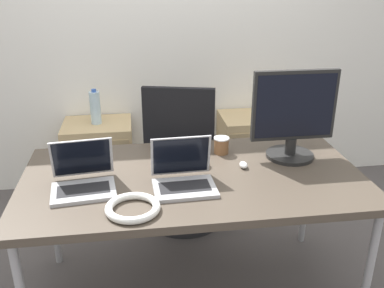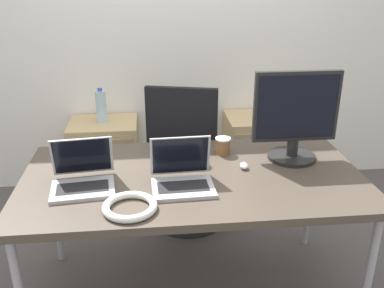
{
  "view_description": "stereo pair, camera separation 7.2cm",
  "coord_description": "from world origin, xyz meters",
  "px_view_note": "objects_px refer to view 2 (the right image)",
  "views": [
    {
      "loc": [
        -0.28,
        -1.91,
        1.73
      ],
      "look_at": [
        0.0,
        0.04,
        0.9
      ],
      "focal_mm": 40.0,
      "sensor_mm": 36.0,
      "label": 1
    },
    {
      "loc": [
        -0.2,
        -1.92,
        1.73
      ],
      "look_at": [
        0.0,
        0.04,
        0.9
      ],
      "focal_mm": 40.0,
      "sensor_mm": 36.0,
      "label": 2
    }
  ],
  "objects_px": {
    "laptop_left": "(182,177)",
    "cabinet_left": "(106,160)",
    "coffee_cup_white": "(196,156)",
    "coffee_cup_brown": "(223,146)",
    "laptop_right": "(83,178)",
    "mouse": "(244,166)",
    "office_chair": "(187,174)",
    "water_bottle": "(101,107)",
    "cabinet_right": "(257,153)",
    "monitor": "(295,118)",
    "cable_coil": "(130,206)"
  },
  "relations": [
    {
      "from": "coffee_cup_brown",
      "to": "office_chair",
      "type": "bearing_deg",
      "value": 108.88
    },
    {
      "from": "office_chair",
      "to": "coffee_cup_white",
      "type": "relative_size",
      "value": 11.61
    },
    {
      "from": "coffee_cup_brown",
      "to": "cable_coil",
      "type": "distance_m",
      "value": 0.75
    },
    {
      "from": "cabinet_left",
      "to": "coffee_cup_white",
      "type": "bearing_deg",
      "value": -60.78
    },
    {
      "from": "water_bottle",
      "to": "coffee_cup_brown",
      "type": "xyz_separation_m",
      "value": [
        0.76,
        -0.95,
        0.05
      ]
    },
    {
      "from": "office_chair",
      "to": "mouse",
      "type": "xyz_separation_m",
      "value": [
        0.24,
        -0.68,
        0.37
      ]
    },
    {
      "from": "laptop_left",
      "to": "office_chair",
      "type": "bearing_deg",
      "value": 83.4
    },
    {
      "from": "laptop_left",
      "to": "laptop_right",
      "type": "relative_size",
      "value": 0.95
    },
    {
      "from": "office_chair",
      "to": "monitor",
      "type": "distance_m",
      "value": 0.98
    },
    {
      "from": "monitor",
      "to": "water_bottle",
      "type": "bearing_deg",
      "value": 136.83
    },
    {
      "from": "cabinet_left",
      "to": "water_bottle",
      "type": "relative_size",
      "value": 2.35
    },
    {
      "from": "laptop_right",
      "to": "cabinet_right",
      "type": "bearing_deg",
      "value": 46.71
    },
    {
      "from": "cabinet_right",
      "to": "coffee_cup_white",
      "type": "distance_m",
      "value": 1.33
    },
    {
      "from": "mouse",
      "to": "coffee_cup_white",
      "type": "bearing_deg",
      "value": 160.18
    },
    {
      "from": "cabinet_left",
      "to": "cabinet_right",
      "type": "height_order",
      "value": "same"
    },
    {
      "from": "coffee_cup_white",
      "to": "coffee_cup_brown",
      "type": "bearing_deg",
      "value": 35.33
    },
    {
      "from": "cabinet_right",
      "to": "cable_coil",
      "type": "bearing_deg",
      "value": -122.67
    },
    {
      "from": "cabinet_right",
      "to": "laptop_left",
      "type": "bearing_deg",
      "value": -118.86
    },
    {
      "from": "cabinet_right",
      "to": "mouse",
      "type": "bearing_deg",
      "value": -108.48
    },
    {
      "from": "laptop_left",
      "to": "laptop_right",
      "type": "height_order",
      "value": "laptop_left"
    },
    {
      "from": "office_chair",
      "to": "laptop_right",
      "type": "relative_size",
      "value": 3.38
    },
    {
      "from": "laptop_left",
      "to": "mouse",
      "type": "distance_m",
      "value": 0.37
    },
    {
      "from": "cabinet_left",
      "to": "coffee_cup_white",
      "type": "relative_size",
      "value": 6.84
    },
    {
      "from": "cabinet_left",
      "to": "water_bottle",
      "type": "bearing_deg",
      "value": 90.0
    },
    {
      "from": "cabinet_left",
      "to": "coffee_cup_white",
      "type": "distance_m",
      "value": 1.31
    },
    {
      "from": "cabinet_right",
      "to": "cable_coil",
      "type": "xyz_separation_m",
      "value": [
        -0.96,
        -1.5,
        0.45
      ]
    },
    {
      "from": "cabinet_left",
      "to": "mouse",
      "type": "bearing_deg",
      "value": -54.01
    },
    {
      "from": "cable_coil",
      "to": "mouse",
      "type": "bearing_deg",
      "value": 31.17
    },
    {
      "from": "mouse",
      "to": "cable_coil",
      "type": "relative_size",
      "value": 0.26
    },
    {
      "from": "office_chair",
      "to": "coffee_cup_white",
      "type": "distance_m",
      "value": 0.71
    },
    {
      "from": "monitor",
      "to": "coffee_cup_white",
      "type": "xyz_separation_m",
      "value": [
        -0.53,
        -0.01,
        -0.19
      ]
    },
    {
      "from": "laptop_left",
      "to": "laptop_right",
      "type": "bearing_deg",
      "value": 174.88
    },
    {
      "from": "laptop_left",
      "to": "laptop_right",
      "type": "xyz_separation_m",
      "value": [
        -0.47,
        0.04,
        -0.0
      ]
    },
    {
      "from": "water_bottle",
      "to": "cabinet_left",
      "type": "bearing_deg",
      "value": -90.0
    },
    {
      "from": "office_chair",
      "to": "laptop_right",
      "type": "distance_m",
      "value": 1.05
    },
    {
      "from": "cabinet_right",
      "to": "monitor",
      "type": "relative_size",
      "value": 1.29
    },
    {
      "from": "laptop_right",
      "to": "mouse",
      "type": "xyz_separation_m",
      "value": [
        0.8,
        0.11,
        -0.03
      ]
    },
    {
      "from": "laptop_right",
      "to": "monitor",
      "type": "height_order",
      "value": "monitor"
    },
    {
      "from": "coffee_cup_white",
      "to": "cable_coil",
      "type": "height_order",
      "value": "coffee_cup_white"
    },
    {
      "from": "coffee_cup_white",
      "to": "cable_coil",
      "type": "bearing_deg",
      "value": -127.66
    },
    {
      "from": "laptop_left",
      "to": "coffee_cup_brown",
      "type": "distance_m",
      "value": 0.44
    },
    {
      "from": "cabinet_left",
      "to": "cable_coil",
      "type": "height_order",
      "value": "cable_coil"
    },
    {
      "from": "mouse",
      "to": "cable_coil",
      "type": "xyz_separation_m",
      "value": [
        -0.58,
        -0.35,
        0.0
      ]
    },
    {
      "from": "cabinet_left",
      "to": "cable_coil",
      "type": "bearing_deg",
      "value": -80.22
    },
    {
      "from": "cable_coil",
      "to": "water_bottle",
      "type": "bearing_deg",
      "value": 99.77
    },
    {
      "from": "coffee_cup_white",
      "to": "coffee_cup_brown",
      "type": "distance_m",
      "value": 0.2
    },
    {
      "from": "water_bottle",
      "to": "monitor",
      "type": "xyz_separation_m",
      "value": [
        1.12,
        -1.05,
        0.23
      ]
    },
    {
      "from": "laptop_left",
      "to": "cabinet_left",
      "type": "bearing_deg",
      "value": 111.03
    },
    {
      "from": "cabinet_right",
      "to": "monitor",
      "type": "distance_m",
      "value": 1.25
    },
    {
      "from": "laptop_right",
      "to": "coffee_cup_white",
      "type": "distance_m",
      "value": 0.6
    }
  ]
}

